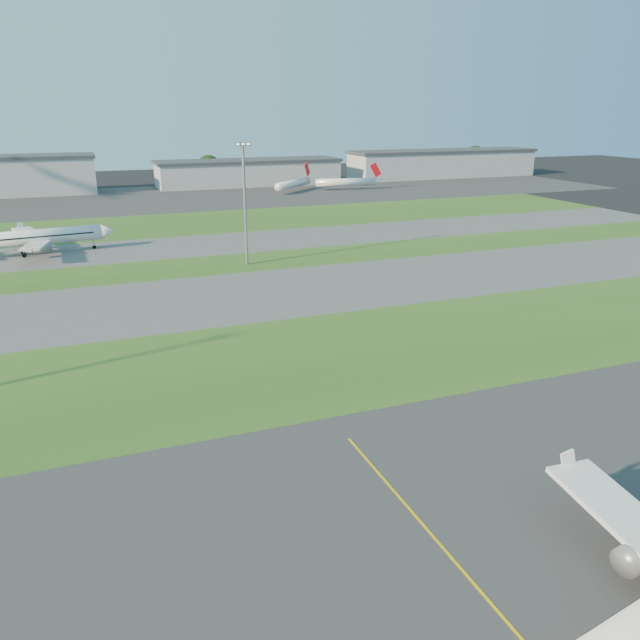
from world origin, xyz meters
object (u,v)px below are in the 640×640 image
airliner_taxiing (35,238)px  mini_jet_far (346,182)px  mini_jet_near (293,184)px  light_mast_centre (245,196)px

airliner_taxiing → mini_jet_far: airliner_taxiing is taller
mini_jet_near → light_mast_centre: light_mast_centre is taller
airliner_taxiing → mini_jet_far: size_ratio=1.24×
airliner_taxiing → light_mast_centre: 52.43m
mini_jet_near → mini_jet_far: (22.82, -2.27, 0.00)m
mini_jet_near → light_mast_centre: 128.34m
airliner_taxiing → light_mast_centre: size_ratio=1.38×
airliner_taxiing → mini_jet_far: bearing=-150.0°
mini_jet_far → light_mast_centre: 137.06m
airliner_taxiing → light_mast_centre: (43.15, -27.72, 10.92)m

